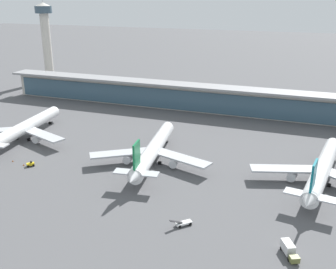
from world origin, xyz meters
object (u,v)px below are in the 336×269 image
Objects in this scene: service_truck_on_taxiway_olive at (289,249)px; safety_cone_alpha at (13,161)px; service_truck_under_wing_yellow at (31,164)px; safety_cone_delta at (24,165)px; airliner_right_stand at (322,170)px; service_truck_by_tail_white at (183,223)px; airliner_centre_stand at (153,150)px; control_tower at (46,35)px; airliner_left_stand at (24,128)px.

service_truck_on_taxiway_olive is 109.38m from safety_cone_alpha.
service_truck_under_wing_yellow is 4.63× the size of safety_cone_delta.
airliner_right_stand is 56.10m from service_truck_by_tail_white.
airliner_centre_stand is 19.22× the size of service_truck_under_wing_yellow.
airliner_right_stand is 110.38m from safety_cone_delta.
control_tower is at bearing 120.58° from safety_cone_alpha.
airliner_right_stand is 224.55m from control_tower.
airliner_centre_stand reaches higher than service_truck_under_wing_yellow.
airliner_centre_stand is 55.76m from safety_cone_alpha.
safety_cone_alpha is (-106.79, 23.60, -1.37)m from service_truck_on_taxiway_olive.
control_tower is (-156.11, 153.27, 32.96)m from service_truck_by_tail_white.
safety_cone_alpha is at bearing 167.54° from service_truck_on_taxiway_olive.
service_truck_under_wing_yellow is at bearing -56.72° from control_tower.
service_truck_under_wing_yellow is at bearing -47.23° from airliner_left_stand.
safety_cone_delta is (-107.69, -23.70, -4.91)m from airliner_right_stand.
airliner_right_stand is 10.80× the size of service_truck_by_tail_white.
control_tower reaches higher than safety_cone_alpha.
control_tower is (-131.06, 114.63, 28.54)m from airliner_centre_stand.
airliner_left_stand is 89.13× the size of safety_cone_alpha.
service_truck_by_tail_white is at bearing -14.53° from safety_cone_delta.
service_truck_by_tail_white is at bearing -57.05° from airliner_centre_stand.
control_tower is at bearing 150.04° from airliner_right_stand.
airliner_centre_stand is 47.39m from service_truck_under_wing_yellow.
airliner_left_stand reaches higher than service_truck_by_tail_white.
safety_cone_delta is at bearing 165.47° from service_truck_by_tail_white.
control_tower reaches higher than service_truck_on_taxiway_olive.
airliner_left_stand reaches higher than safety_cone_delta.
service_truck_under_wing_yellow is 0.05× the size of control_tower.
safety_cone_alpha is (-52.33, -18.64, -4.91)m from airliner_centre_stand.
service_truck_under_wing_yellow is at bearing 164.49° from service_truck_by_tail_white.
airliner_left_stand is 26.47m from safety_cone_alpha.
airliner_left_stand is 126.86m from airliner_right_stand.
airliner_right_stand is (126.86, -0.69, 0.00)m from airliner_left_stand.
safety_cone_alpha is 1.00× the size of safety_cone_delta.
safety_cone_delta is (6.55, -1.65, 0.00)m from safety_cone_alpha.
airliner_right_stand reaches higher than service_truck_on_taxiway_olive.
airliner_right_stand is at bearing -0.31° from airliner_left_stand.
service_truck_on_taxiway_olive is (29.42, -3.60, 0.88)m from service_truck_by_tail_white.
airliner_centre_stand is 1.00× the size of airliner_right_stand.
airliner_centre_stand reaches higher than safety_cone_delta.
service_truck_on_taxiway_olive is (97.30, -22.43, 0.82)m from service_truck_under_wing_yellow.
service_truck_by_tail_white is at bearing -15.51° from service_truck_under_wing_yellow.
airliner_left_stand is 128.14m from service_truck_on_taxiway_olive.
airliner_left_stand is at bearing 176.39° from airliner_centre_stand.
control_tower is at bearing 123.28° from service_truck_under_wing_yellow.
service_truck_under_wing_yellow is 99.85m from service_truck_on_taxiway_olive.
service_truck_on_taxiway_olive is (54.47, -42.24, -3.54)m from airliner_centre_stand.
airliner_left_stand reaches higher than safety_cone_alpha.
airliner_centre_stand is 46.26m from service_truck_by_tail_white.
service_truck_on_taxiway_olive is (-7.45, -45.65, -3.54)m from airliner_right_stand.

